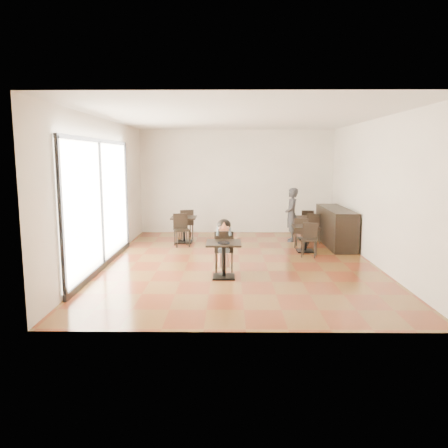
{
  "coord_description": "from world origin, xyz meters",
  "views": [
    {
      "loc": [
        -0.24,
        -9.66,
        2.37
      ],
      "look_at": [
        -0.34,
        -0.79,
        1.0
      ],
      "focal_mm": 35.0,
      "sensor_mm": 36.0,
      "label": 1
    }
  ],
  "objects_px": {
    "cafe_table_left": "(184,230)",
    "chair_back_a": "(307,223)",
    "chair_left_b": "(182,230)",
    "cafe_table_back": "(306,228)",
    "child_table": "(224,260)",
    "adult_patron": "(292,215)",
    "chair_mid_b": "(309,240)",
    "chair_mid_a": "(302,232)",
    "child_chair": "(224,250)",
    "chair_back_b": "(314,229)",
    "cafe_table_mid": "(305,239)",
    "chair_left_a": "(186,224)",
    "child": "(224,245)"
  },
  "relations": [
    {
      "from": "chair_left_b",
      "to": "cafe_table_back",
      "type": "bearing_deg",
      "value": -0.21
    },
    {
      "from": "adult_patron",
      "to": "chair_left_b",
      "type": "bearing_deg",
      "value": -71.05
    },
    {
      "from": "cafe_table_mid",
      "to": "cafe_table_left",
      "type": "distance_m",
      "value": 3.39
    },
    {
      "from": "child_chair",
      "to": "cafe_table_left",
      "type": "xyz_separation_m",
      "value": [
        -1.15,
        3.05,
        -0.07
      ]
    },
    {
      "from": "cafe_table_left",
      "to": "child_chair",
      "type": "bearing_deg",
      "value": -69.3
    },
    {
      "from": "adult_patron",
      "to": "chair_back_b",
      "type": "xyz_separation_m",
      "value": [
        0.59,
        -0.25,
        -0.36
      ]
    },
    {
      "from": "cafe_table_mid",
      "to": "chair_back_b",
      "type": "distance_m",
      "value": 1.21
    },
    {
      "from": "chair_mid_a",
      "to": "chair_back_a",
      "type": "bearing_deg",
      "value": -87.63
    },
    {
      "from": "chair_mid_a",
      "to": "chair_left_a",
      "type": "relative_size",
      "value": 0.91
    },
    {
      "from": "child_chair",
      "to": "chair_back_b",
      "type": "relative_size",
      "value": 1.09
    },
    {
      "from": "cafe_table_mid",
      "to": "chair_back_a",
      "type": "distance_m",
      "value": 2.27
    },
    {
      "from": "cafe_table_left",
      "to": "child",
      "type": "bearing_deg",
      "value": -69.3
    },
    {
      "from": "child_table",
      "to": "adult_patron",
      "type": "height_order",
      "value": "adult_patron"
    },
    {
      "from": "child",
      "to": "chair_left_b",
      "type": "relative_size",
      "value": 1.25
    },
    {
      "from": "child_table",
      "to": "cafe_table_mid",
      "type": "bearing_deg",
      "value": 50.23
    },
    {
      "from": "cafe_table_left",
      "to": "chair_back_a",
      "type": "bearing_deg",
      "value": 16.28
    },
    {
      "from": "cafe_table_mid",
      "to": "chair_mid_a",
      "type": "distance_m",
      "value": 0.55
    },
    {
      "from": "adult_patron",
      "to": "chair_mid_a",
      "type": "distance_m",
      "value": 0.91
    },
    {
      "from": "child_chair",
      "to": "child_table",
      "type": "bearing_deg",
      "value": 90.0
    },
    {
      "from": "chair_left_a",
      "to": "chair_back_a",
      "type": "bearing_deg",
      "value": 170.87
    },
    {
      "from": "chair_left_b",
      "to": "chair_mid_b",
      "type": "bearing_deg",
      "value": -37.25
    },
    {
      "from": "cafe_table_back",
      "to": "chair_back_a",
      "type": "bearing_deg",
      "value": 76.31
    },
    {
      "from": "cafe_table_back",
      "to": "chair_back_b",
      "type": "distance_m",
      "value": 0.57
    },
    {
      "from": "adult_patron",
      "to": "chair_left_b",
      "type": "xyz_separation_m",
      "value": [
        -3.02,
        -0.76,
        -0.32
      ]
    },
    {
      "from": "chair_mid_b",
      "to": "cafe_table_mid",
      "type": "bearing_deg",
      "value": 106.9
    },
    {
      "from": "child_table",
      "to": "cafe_table_back",
      "type": "bearing_deg",
      "value": 60.48
    },
    {
      "from": "cafe_table_left",
      "to": "adult_patron",
      "type": "bearing_deg",
      "value": 3.88
    },
    {
      "from": "adult_patron",
      "to": "chair_mid_a",
      "type": "relative_size",
      "value": 1.91
    },
    {
      "from": "cafe_table_mid",
      "to": "chair_back_b",
      "type": "bearing_deg",
      "value": 68.89
    },
    {
      "from": "chair_back_a",
      "to": "chair_back_b",
      "type": "distance_m",
      "value": 1.1
    },
    {
      "from": "chair_left_a",
      "to": "chair_left_b",
      "type": "relative_size",
      "value": 1.0
    },
    {
      "from": "chair_mid_b",
      "to": "chair_left_b",
      "type": "height_order",
      "value": "chair_left_b"
    },
    {
      "from": "child_chair",
      "to": "child",
      "type": "relative_size",
      "value": 0.79
    },
    {
      "from": "chair_left_b",
      "to": "cafe_table_left",
      "type": "bearing_deg",
      "value": 72.92
    },
    {
      "from": "adult_patron",
      "to": "chair_back_a",
      "type": "distance_m",
      "value": 1.1
    },
    {
      "from": "cafe_table_left",
      "to": "chair_left_a",
      "type": "distance_m",
      "value": 0.55
    },
    {
      "from": "cafe_table_back",
      "to": "chair_mid_a",
      "type": "xyz_separation_m",
      "value": [
        -0.3,
        -1.12,
        0.07
      ]
    },
    {
      "from": "cafe_table_back",
      "to": "chair_back_a",
      "type": "relative_size",
      "value": 0.83
    },
    {
      "from": "cafe_table_mid",
      "to": "cafe_table_back",
      "type": "distance_m",
      "value": 1.7
    },
    {
      "from": "adult_patron",
      "to": "child_chair",
      "type": "bearing_deg",
      "value": -24.91
    },
    {
      "from": "child_chair",
      "to": "chair_left_b",
      "type": "height_order",
      "value": "chair_left_b"
    },
    {
      "from": "child_table",
      "to": "cafe_table_back",
      "type": "relative_size",
      "value": 1.09
    },
    {
      "from": "cafe_table_back",
      "to": "chair_mid_b",
      "type": "xyz_separation_m",
      "value": [
        -0.3,
        -2.22,
        0.07
      ]
    },
    {
      "from": "chair_mid_a",
      "to": "cafe_table_mid",
      "type": "bearing_deg",
      "value": 106.9
    },
    {
      "from": "adult_patron",
      "to": "chair_left_a",
      "type": "bearing_deg",
      "value": -91.59
    },
    {
      "from": "cafe_table_left",
      "to": "chair_mid_b",
      "type": "bearing_deg",
      "value": -28.38
    },
    {
      "from": "cafe_table_left",
      "to": "chair_left_b",
      "type": "height_order",
      "value": "chair_left_b"
    },
    {
      "from": "cafe_table_mid",
      "to": "chair_mid_a",
      "type": "relative_size",
      "value": 0.83
    },
    {
      "from": "cafe_table_mid",
      "to": "chair_mid_a",
      "type": "height_order",
      "value": "chair_mid_a"
    },
    {
      "from": "adult_patron",
      "to": "chair_left_a",
      "type": "height_order",
      "value": "adult_patron"
    }
  ]
}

